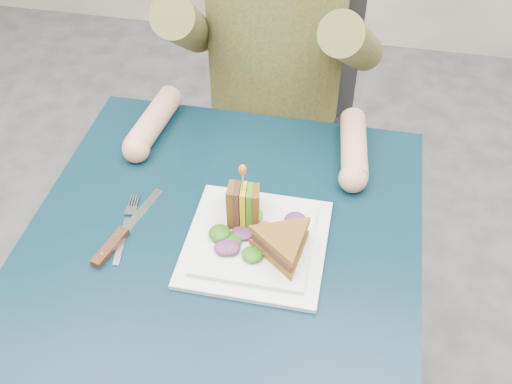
% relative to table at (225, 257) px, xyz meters
% --- Properties ---
extents(table, '(0.75, 0.75, 0.73)m').
position_rel_table_xyz_m(table, '(0.00, 0.00, 0.00)').
color(table, black).
rests_on(table, ground).
extents(chair, '(0.42, 0.40, 0.93)m').
position_rel_table_xyz_m(chair, '(0.00, 0.66, -0.11)').
color(chair, '#47474C').
rests_on(chair, ground).
extents(diner, '(0.54, 0.59, 0.74)m').
position_rel_table_xyz_m(diner, '(-0.00, 0.54, 0.26)').
color(diner, '#4F5024').
rests_on(diner, chair).
extents(plate, '(0.26, 0.26, 0.02)m').
position_rel_table_xyz_m(plate, '(0.07, -0.02, 0.09)').
color(plate, white).
rests_on(plate, table).
extents(sandwich_flat, '(0.18, 0.18, 0.05)m').
position_rel_table_xyz_m(sandwich_flat, '(0.12, -0.05, 0.12)').
color(sandwich_flat, brown).
rests_on(sandwich_flat, plate).
extents(sandwich_upright, '(0.08, 0.13, 0.13)m').
position_rel_table_xyz_m(sandwich_upright, '(0.04, 0.02, 0.13)').
color(sandwich_upright, brown).
rests_on(sandwich_upright, plate).
extents(fork, '(0.04, 0.18, 0.01)m').
position_rel_table_xyz_m(fork, '(-0.18, -0.04, 0.08)').
color(fork, silver).
rests_on(fork, table).
extents(knife, '(0.07, 0.22, 0.02)m').
position_rel_table_xyz_m(knife, '(-0.19, -0.07, 0.09)').
color(knife, silver).
rests_on(knife, table).
extents(toothpick, '(0.01, 0.01, 0.06)m').
position_rel_table_xyz_m(toothpick, '(0.04, 0.02, 0.20)').
color(toothpick, tan).
rests_on(toothpick, sandwich_upright).
extents(toothpick_frill, '(0.01, 0.01, 0.02)m').
position_rel_table_xyz_m(toothpick_frill, '(0.04, 0.02, 0.23)').
color(toothpick_frill, orange).
rests_on(toothpick_frill, sandwich_upright).
extents(lettuce_spill, '(0.15, 0.13, 0.02)m').
position_rel_table_xyz_m(lettuce_spill, '(0.07, -0.01, 0.11)').
color(lettuce_spill, '#337A14').
rests_on(lettuce_spill, plate).
extents(onion_ring, '(0.04, 0.04, 0.02)m').
position_rel_table_xyz_m(onion_ring, '(0.08, -0.02, 0.11)').
color(onion_ring, '#9E4C7A').
rests_on(onion_ring, plate).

